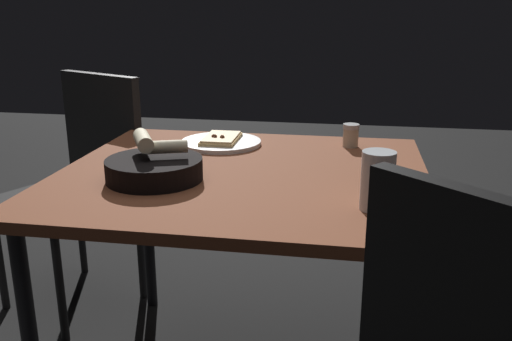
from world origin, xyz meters
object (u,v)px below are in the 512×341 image
object	(u,v)px
chair_far	(82,175)
pizza_plate	(221,142)
bread_basket	(154,167)
beer_glass	(377,185)
dining_table	(243,191)
pepper_shaker	(351,137)

from	to	relation	value
chair_far	pizza_plate	bearing A→B (deg)	74.99
bread_basket	beer_glass	distance (m)	0.59
dining_table	pepper_shaker	xyz separation A→B (m)	(-0.33, 0.30, 0.09)
bread_basket	pepper_shaker	world-z (taller)	bread_basket
bread_basket	pepper_shaker	bearing A→B (deg)	131.06
bread_basket	pepper_shaker	distance (m)	0.68
dining_table	chair_far	size ratio (longest dim) A/B	1.15
pizza_plate	beer_glass	size ratio (longest dim) A/B	1.95
pepper_shaker	chair_far	size ratio (longest dim) A/B	0.08
chair_far	beer_glass	bearing A→B (deg)	57.67
pizza_plate	chair_far	distance (m)	0.65
chair_far	dining_table	bearing A→B (deg)	58.70
bread_basket	dining_table	bearing A→B (deg)	118.81
pepper_shaker	chair_far	bearing A→B (deg)	-96.36
dining_table	chair_far	bearing A→B (deg)	-121.30
pizza_plate	pepper_shaker	world-z (taller)	pepper_shaker
pizza_plate	bread_basket	bearing A→B (deg)	-12.44
bread_basket	chair_far	distance (m)	0.79
beer_glass	pepper_shaker	world-z (taller)	beer_glass
dining_table	chair_far	distance (m)	0.86
dining_table	beer_glass	bearing A→B (deg)	55.66
chair_far	bread_basket	bearing A→B (deg)	42.14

